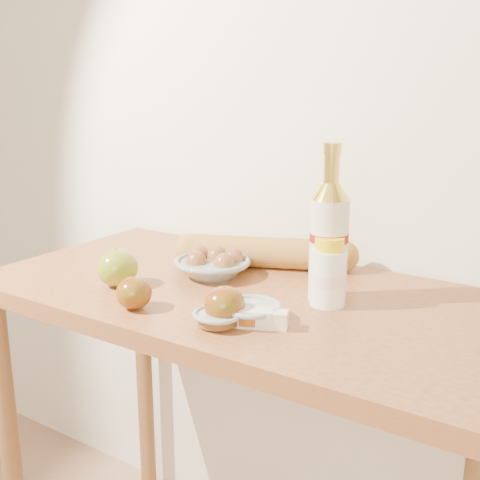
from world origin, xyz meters
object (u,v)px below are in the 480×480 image
(table, at_px, (247,343))
(cream_bottle, at_px, (328,274))
(baguette, at_px, (265,252))
(egg_bowl, at_px, (213,265))
(bourbon_bottle, at_px, (329,238))

(table, relative_size, cream_bottle, 8.48)
(table, relative_size, baguette, 2.70)
(cream_bottle, height_order, egg_bowl, cream_bottle)
(bourbon_bottle, xyz_separation_m, baguette, (-0.22, 0.12, -0.09))
(bourbon_bottle, bearing_deg, egg_bowl, 170.15)
(egg_bowl, bearing_deg, cream_bottle, -5.06)
(cream_bottle, bearing_deg, baguette, 158.80)
(cream_bottle, bearing_deg, table, -163.95)
(egg_bowl, height_order, baguette, baguette)
(bourbon_bottle, bearing_deg, baguette, 141.48)
(egg_bowl, xyz_separation_m, baguette, (0.07, 0.12, 0.01))
(table, bearing_deg, egg_bowl, 160.67)
(table, distance_m, egg_bowl, 0.20)
(bourbon_bottle, distance_m, egg_bowl, 0.31)
(table, height_order, baguette, baguette)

